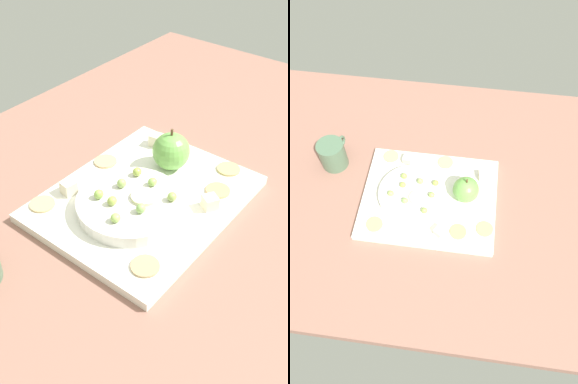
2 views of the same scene
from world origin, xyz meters
The scene contains 22 objects.
table centered at (0.00, 0.00, 2.04)cm, with size 144.34×86.15×4.07cm, color #936555.
platter centered at (-1.31, -3.93, 4.90)cm, with size 36.96×29.74×1.66cm, color white.
serving_dish centered at (-5.93, -4.41, 6.87)cm, with size 18.61×18.61×2.27cm, color silver.
apple_whole centered at (8.49, -2.49, 9.32)cm, with size 7.18×7.18×7.18cm, color #6DB24E.
apple_stem centered at (8.49, -2.49, 13.52)cm, with size 0.50×0.50×1.20cm, color brown.
cheese_cube_0 centered at (12.91, 4.37, 6.94)cm, with size 2.41×2.41×2.41cm, color #F1E2C1.
cheese_cube_1 centered at (-9.31, 7.14, 6.94)cm, with size 2.41×2.41×2.41cm, color #EBE2C4.
cheese_cube_2 centered at (2.87, -14.82, 6.94)cm, with size 2.41×2.41×2.41cm, color #F9E7BE.
cracker_0 centered at (14.54, -11.86, 5.93)cm, with size 4.46×4.46×0.40cm, color tan.
cracker_1 centered at (-14.56, -14.39, 5.93)cm, with size 4.46×4.46×0.40cm, color tan.
cracker_2 centered at (7.65, -13.62, 5.93)cm, with size 4.46×4.46×0.40cm, color tan.
cracker_3 centered at (-14.57, 8.38, 5.93)cm, with size 4.46×4.46×0.40cm, color tan.
cracker_4 centered at (1.75, 8.36, 5.93)cm, with size 4.46×4.46×0.40cm, color tan.
grape_0 centered at (-4.26, -1.06, 8.83)cm, with size 1.75×1.58×1.64cm, color #94B45E.
grape_1 centered at (-8.79, -2.87, 8.78)cm, with size 1.75×1.58×1.55cm, color #9CB64E.
grape_2 centered at (-11.55, -6.02, 8.74)cm, with size 1.75×1.58×1.47cm, color #9AC25D.
grape_3 centered at (0.05, -1.08, 8.79)cm, with size 1.75×1.58×1.58cm, color #98AF4A.
grape_4 centered at (-8.95, -0.10, 8.84)cm, with size 1.75×1.58×1.66cm, color #92BD50.
grape_5 centered at (-1.78, -10.06, 8.80)cm, with size 1.75×1.58×1.58cm, color #93B156.
grape_6 centered at (-0.55, -4.99, 8.73)cm, with size 1.75×1.58×1.45cm, color #8FBB57.
grape_7 centered at (-7.34, -7.81, 8.84)cm, with size 1.75×1.58×1.66cm, color #8DBD61.
apple_slice_0 centered at (-4.22, -6.06, 8.31)cm, with size 4.56×4.56×0.60cm, color beige.
Camera 1 is at (-49.33, -41.66, 56.58)cm, focal length 41.55 mm.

